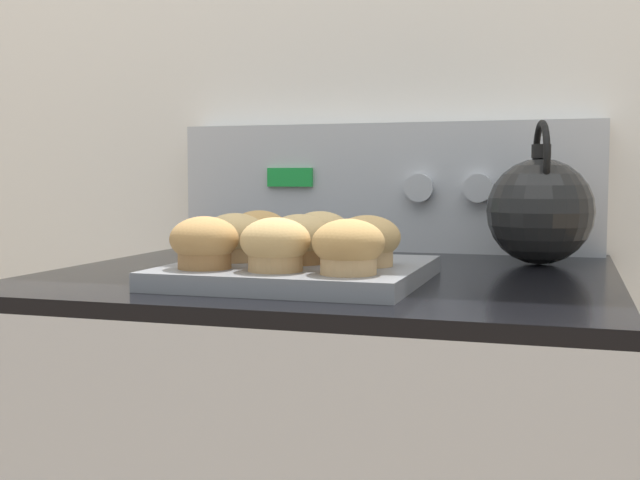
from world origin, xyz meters
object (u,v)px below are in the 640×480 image
at_px(tea_kettle, 540,209).
at_px(muffin_r1_c0, 235,238).
at_px(muffin_r0_c1, 275,245).
at_px(muffin_r1_c2, 367,241).
at_px(muffin_r0_c0, 204,243).
at_px(muffin_r1_c1, 300,239).
at_px(muffin_r0_c2, 348,247).
at_px(muffin_pan, 300,272).
at_px(muffin_r2_c0, 259,233).
at_px(muffin_r2_c1, 320,235).

bearing_deg(tea_kettle, muffin_r1_c0, -141.41).
height_order(muffin_r0_c1, muffin_r1_c2, same).
height_order(muffin_r0_c1, muffin_r1_c0, same).
relative_size(muffin_r0_c0, muffin_r0_c1, 1.00).
bearing_deg(muffin_r1_c1, muffin_r0_c2, -45.53).
distance_m(muffin_r0_c0, muffin_r0_c1, 0.09).
xyz_separation_m(muffin_r0_c2, muffin_r1_c1, (-0.09, 0.09, 0.00)).
height_order(muffin_r0_c0, muffin_r0_c1, same).
bearing_deg(muffin_pan, muffin_r1_c1, -134.02).
bearing_deg(muffin_r2_c0, muffin_r0_c1, -62.95).
bearing_deg(muffin_r2_c0, muffin_r1_c2, -27.34).
bearing_deg(muffin_r0_c2, muffin_r1_c0, 152.54).
height_order(muffin_r0_c1, muffin_r2_c1, same).
distance_m(muffin_r0_c1, muffin_r2_c0, 0.19).
height_order(muffin_r0_c1, tea_kettle, tea_kettle).
distance_m(muffin_r0_c1, tea_kettle, 0.46).
relative_size(muffin_pan, muffin_r1_c2, 3.73).
bearing_deg(muffin_r1_c1, tea_kettle, 46.63).
bearing_deg(muffin_r1_c2, muffin_pan, 178.68).
height_order(muffin_r1_c1, muffin_r1_c2, same).
relative_size(muffin_pan, muffin_r1_c0, 3.73).
distance_m(muffin_pan, muffin_r0_c2, 0.13).
height_order(muffin_r0_c1, muffin_r2_c0, same).
bearing_deg(muffin_r1_c2, muffin_r0_c2, -89.69).
height_order(muffin_r0_c2, muffin_r2_c1, same).
relative_size(muffin_r0_c2, tea_kettle, 0.38).
bearing_deg(muffin_r1_c0, muffin_r1_c1, -1.40).
distance_m(muffin_r0_c1, muffin_r1_c2, 0.12).
distance_m(muffin_r1_c1, muffin_r1_c2, 0.09).
distance_m(muffin_r0_c2, muffin_r1_c2, 0.09).
xyz_separation_m(muffin_pan, muffin_r1_c0, (-0.09, 0.00, 0.04)).
relative_size(muffin_r0_c2, muffin_r2_c0, 1.00).
xyz_separation_m(muffin_r2_c0, muffin_r2_c1, (0.09, -0.00, 0.00)).
distance_m(muffin_r2_c1, tea_kettle, 0.34).
relative_size(muffin_r1_c2, muffin_r2_c1, 1.00).
bearing_deg(muffin_r0_c2, muffin_pan, 134.00).
relative_size(muffin_pan, tea_kettle, 1.42).
relative_size(muffin_r0_c1, muffin_r1_c0, 1.00).
xyz_separation_m(muffin_r0_c1, muffin_r1_c2, (0.09, 0.08, 0.00)).
relative_size(muffin_r1_c2, tea_kettle, 0.38).
bearing_deg(muffin_r2_c1, tea_kettle, 36.29).
distance_m(muffin_r2_c0, muffin_r2_c1, 0.09).
bearing_deg(muffin_r2_c1, muffin_r1_c1, -89.33).
xyz_separation_m(muffin_r1_c1, tea_kettle, (0.27, 0.29, 0.03)).
distance_m(muffin_pan, muffin_r1_c2, 0.09).
bearing_deg(muffin_r1_c1, muffin_r1_c0, 178.60).
distance_m(muffin_pan, muffin_r1_c1, 0.04).
xyz_separation_m(muffin_r1_c1, muffin_r2_c1, (-0.00, 0.09, 0.00)).
relative_size(muffin_r1_c0, tea_kettle, 0.38).
height_order(muffin_r1_c2, tea_kettle, tea_kettle).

